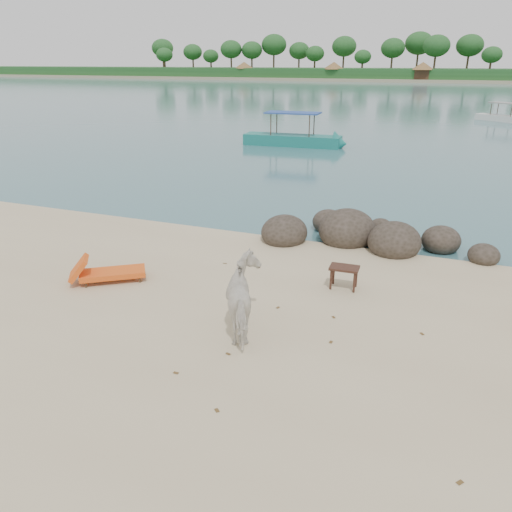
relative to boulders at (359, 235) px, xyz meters
The scene contains 10 objects.
water 83.59m from the boulders, 90.65° to the left, with size 400.00×400.00×0.00m, color #336266.
far_shore 163.58m from the boulders, 90.33° to the left, with size 420.00×90.00×1.40m, color tan.
far_scenery 130.31m from the boulders, 90.41° to the left, with size 420.00×18.00×9.50m.
boulders is the anchor object (origin of this frame).
cow 6.05m from the boulders, 100.01° to the right, with size 0.78×1.71×1.44m, color white.
side_table 3.28m from the boulders, 85.45° to the right, with size 0.66×0.42×0.53m, color black, non-canonical shape.
lounge_chair 6.95m from the boulders, 135.50° to the right, with size 1.88×0.66×0.56m, color #ED481B, non-canonical shape.
boat_near 18.25m from the boulders, 113.79° to the left, with size 6.80×1.53×3.30m, color #187069, non-canonical shape.
boat_mid 36.76m from the boulders, 80.88° to the left, with size 5.30×1.19×2.59m, color silver, non-canonical shape.
dead_leaves 6.20m from the boulders, 98.90° to the right, with size 7.80×6.25×0.00m.
Camera 1 is at (3.19, -7.35, 4.94)m, focal length 35.00 mm.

